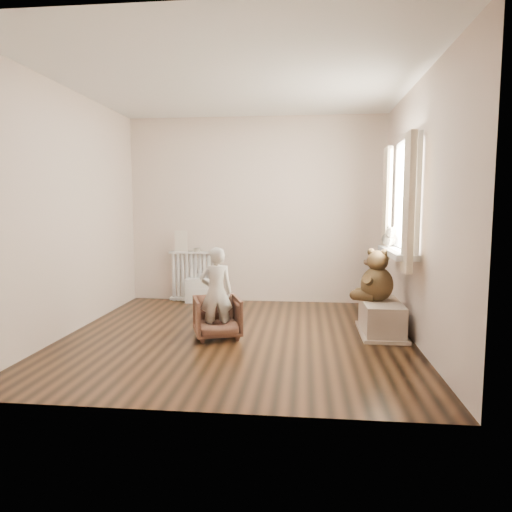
# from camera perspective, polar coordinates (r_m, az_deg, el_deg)

# --- Properties ---
(floor) EXTENTS (3.60, 3.60, 0.01)m
(floor) POSITION_cam_1_polar(r_m,az_deg,el_deg) (4.89, -2.34, -9.93)
(floor) COLOR black
(floor) RESTS_ON ground
(ceiling) EXTENTS (3.60, 3.60, 0.01)m
(ceiling) POSITION_cam_1_polar(r_m,az_deg,el_deg) (4.85, -2.49, 21.04)
(ceiling) COLOR white
(ceiling) RESTS_ON ground
(back_wall) EXTENTS (3.60, 0.02, 2.60)m
(back_wall) POSITION_cam_1_polar(r_m,az_deg,el_deg) (6.48, -0.05, 5.72)
(back_wall) COLOR beige
(back_wall) RESTS_ON ground
(front_wall) EXTENTS (3.60, 0.02, 2.60)m
(front_wall) POSITION_cam_1_polar(r_m,az_deg,el_deg) (2.92, -7.65, 4.97)
(front_wall) COLOR beige
(front_wall) RESTS_ON ground
(left_wall) EXTENTS (0.02, 3.60, 2.60)m
(left_wall) POSITION_cam_1_polar(r_m,az_deg,el_deg) (5.27, -22.25, 5.13)
(left_wall) COLOR beige
(left_wall) RESTS_ON ground
(right_wall) EXTENTS (0.02, 3.60, 2.60)m
(right_wall) POSITION_cam_1_polar(r_m,az_deg,el_deg) (4.77, 19.59, 5.16)
(right_wall) COLOR beige
(right_wall) RESTS_ON ground
(window) EXTENTS (0.03, 0.90, 1.10)m
(window) POSITION_cam_1_polar(r_m,az_deg,el_deg) (5.05, 18.42, 6.94)
(window) COLOR white
(window) RESTS_ON right_wall
(window_sill) EXTENTS (0.22, 1.10, 0.06)m
(window_sill) POSITION_cam_1_polar(r_m,az_deg,el_deg) (5.06, 17.19, 0.40)
(window_sill) COLOR silver
(window_sill) RESTS_ON right_wall
(curtain_left) EXTENTS (0.06, 0.26, 1.30)m
(curtain_left) POSITION_cam_1_polar(r_m,az_deg,el_deg) (4.47, 18.56, 6.29)
(curtain_left) COLOR beige
(curtain_left) RESTS_ON right_wall
(curtain_right) EXTENTS (0.06, 0.26, 1.30)m
(curtain_right) POSITION_cam_1_polar(r_m,az_deg,el_deg) (5.59, 16.04, 6.31)
(curtain_right) COLOR beige
(curtain_right) RESTS_ON right_wall
(radiator) EXTENTS (0.68, 0.13, 0.72)m
(radiator) POSITION_cam_1_polar(r_m,az_deg,el_deg) (6.59, -7.83, -2.27)
(radiator) COLOR silver
(radiator) RESTS_ON floor
(paper_doll) EXTENTS (0.18, 0.02, 0.30)m
(paper_doll) POSITION_cam_1_polar(r_m,az_deg,el_deg) (6.58, -9.35, 1.85)
(paper_doll) COLOR beige
(paper_doll) RESTS_ON radiator
(tin_a) EXTENTS (0.09, 0.09, 0.06)m
(tin_a) POSITION_cam_1_polar(r_m,az_deg,el_deg) (6.53, -7.41, 0.78)
(tin_a) COLOR #A59E8C
(tin_a) RESTS_ON radiator
(toy_vanity) EXTENTS (0.39, 0.28, 0.62)m
(toy_vanity) POSITION_cam_1_polar(r_m,az_deg,el_deg) (6.55, -6.94, -3.33)
(toy_vanity) COLOR silver
(toy_vanity) RESTS_ON floor
(armchair) EXTENTS (0.59, 0.60, 0.43)m
(armchair) POSITION_cam_1_polar(r_m,az_deg,el_deg) (4.78, -4.87, -7.64)
(armchair) COLOR brown
(armchair) RESTS_ON floor
(child) EXTENTS (0.39, 0.32, 0.93)m
(child) POSITION_cam_1_polar(r_m,az_deg,el_deg) (4.68, -5.02, -4.57)
(child) COLOR beige
(child) RESTS_ON armchair
(toy_bench) EXTENTS (0.39, 0.75, 0.35)m
(toy_bench) POSITION_cam_1_polar(r_m,az_deg,el_deg) (5.08, 15.41, -7.18)
(toy_bench) COLOR #B9A790
(toy_bench) RESTS_ON floor
(teddy_bear) EXTENTS (0.54, 0.49, 0.55)m
(teddy_bear) POSITION_cam_1_polar(r_m,az_deg,el_deg) (5.06, 14.93, -1.81)
(teddy_bear) COLOR #392815
(teddy_bear) RESTS_ON toy_bench
(plush_cat) EXTENTS (0.22, 0.30, 0.23)m
(plush_cat) POSITION_cam_1_polar(r_m,az_deg,el_deg) (5.44, 16.33, 2.20)
(plush_cat) COLOR #6C655A
(plush_cat) RESTS_ON window_sill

